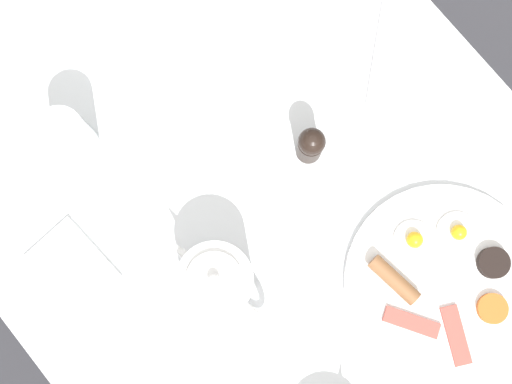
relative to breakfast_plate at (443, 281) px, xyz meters
The scene contains 9 objects.
ground_plane 0.81m from the breakfast_plate, 115.33° to the left, with size 8.00×8.00×0.00m, color #333338.
table 0.34m from the breakfast_plate, 115.33° to the left, with size 0.87×1.12×0.73m.
breakfast_plate is the anchor object (origin of this frame).
teapot_near 0.36m from the breakfast_plate, 141.04° to the left, with size 0.11×0.20×0.13m.
wine_glass_spare 0.63m from the breakfast_plate, 120.35° to the left, with size 0.07×0.07×0.12m.
salt_grinder 0.30m from the breakfast_plate, 95.78° to the left, with size 0.04×0.04×0.10m.
napkin_folded 0.59m from the breakfast_plate, 138.51° to the left, with size 0.10×0.14×0.01m.
fork_by_plate 0.39m from the breakfast_plate, 64.47° to the left, with size 0.14×0.13×0.00m.
knife_by_plate 0.47m from the breakfast_plate, 94.49° to the left, with size 0.21×0.12×0.00m.
Camera 1 is at (-0.10, -0.13, 1.87)m, focal length 50.00 mm.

